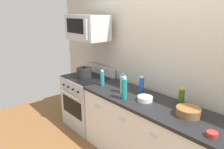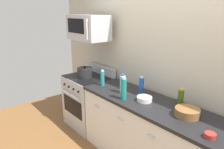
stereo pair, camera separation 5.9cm
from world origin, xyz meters
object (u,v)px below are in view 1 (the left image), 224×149
(range_oven, at_px, (88,101))
(bottle_olive_oil, at_px, (181,98))
(bowl_white_ceramic, at_px, (145,98))
(bottle_water_clear, at_px, (123,84))
(bowl_wooden_salad, at_px, (188,111))
(microwave, at_px, (87,28))
(bowl_red_small, at_px, (212,134))
(bottle_soda_blue, at_px, (142,86))
(bottle_sparkling_teal, at_px, (124,89))
(stockpot, at_px, (84,73))
(bottle_dish_soap, at_px, (102,78))

(range_oven, height_order, bottle_olive_oil, bottle_olive_oil)
(bowl_white_ceramic, bearing_deg, bottle_olive_oil, 22.90)
(bottle_water_clear, relative_size, bowl_wooden_salad, 1.03)
(microwave, height_order, bowl_white_ceramic, microwave)
(bowl_red_small, distance_m, bowl_wooden_salad, 0.41)
(bottle_soda_blue, bearing_deg, bowl_wooden_salad, -6.62)
(microwave, xyz_separation_m, bottle_olive_oil, (1.73, 0.09, -0.72))
(bottle_sparkling_teal, relative_size, bowl_red_small, 3.01)
(bottle_sparkling_teal, distance_m, bottle_soda_blue, 0.30)
(stockpot, bearing_deg, microwave, 89.87)
(bottle_dish_soap, bearing_deg, microwave, 167.32)
(bottle_soda_blue, height_order, bottle_dish_soap, bottle_soda_blue)
(range_oven, bearing_deg, bottle_dish_soap, -7.91)
(microwave, xyz_separation_m, bottle_sparkling_teal, (1.12, -0.23, -0.69))
(bottle_water_clear, distance_m, bowl_wooden_salad, 0.95)
(bowl_wooden_salad, xyz_separation_m, stockpot, (-1.89, -0.08, 0.04))
(range_oven, height_order, bowl_wooden_salad, range_oven)
(range_oven, height_order, stockpot, stockpot)
(bottle_olive_oil, xyz_separation_m, bowl_white_ceramic, (-0.40, -0.17, -0.08))
(bottle_olive_oil, height_order, bowl_red_small, bottle_olive_oil)
(bottle_sparkling_teal, xyz_separation_m, bottle_water_clear, (-0.17, 0.14, -0.01))
(bottle_olive_oil, bearing_deg, bottle_soda_blue, -177.14)
(range_oven, bearing_deg, bowl_white_ceramic, -1.23)
(bottle_water_clear, distance_m, bottle_soda_blue, 0.26)
(bottle_soda_blue, relative_size, bowl_wooden_salad, 0.96)
(range_oven, xyz_separation_m, bowl_red_small, (2.24, -0.18, 0.48))
(bowl_white_ceramic, bearing_deg, bottle_sparkling_teal, -142.94)
(bottle_soda_blue, height_order, bowl_white_ceramic, bottle_soda_blue)
(microwave, relative_size, bottle_dish_soap, 3.08)
(bottle_soda_blue, bearing_deg, range_oven, -174.50)
(bottle_water_clear, height_order, bowl_white_ceramic, bottle_water_clear)
(bottle_sparkling_teal, height_order, bowl_white_ceramic, bottle_sparkling_teal)
(bottle_sparkling_teal, height_order, bottle_water_clear, bottle_sparkling_teal)
(range_oven, distance_m, bottle_sparkling_teal, 1.28)
(bottle_dish_soap, distance_m, stockpot, 0.52)
(bottle_dish_soap, xyz_separation_m, bowl_white_ceramic, (0.81, 0.04, -0.08))
(microwave, height_order, bowl_wooden_salad, microwave)
(bottle_soda_blue, relative_size, stockpot, 0.98)
(bottle_olive_oil, distance_m, bowl_wooden_salad, 0.21)
(bottle_water_clear, height_order, bowl_red_small, bottle_water_clear)
(range_oven, relative_size, bottle_water_clear, 3.94)
(bottle_soda_blue, distance_m, stockpot, 1.16)
(stockpot, bearing_deg, bottle_olive_oil, 6.37)
(bottle_olive_oil, xyz_separation_m, bowl_red_small, (0.52, -0.32, -0.09))
(range_oven, relative_size, bottle_olive_oil, 4.42)
(bottle_sparkling_teal, xyz_separation_m, bowl_red_small, (1.13, 0.01, -0.12))
(microwave, height_order, bottle_sparkling_teal, microwave)
(microwave, xyz_separation_m, bottle_soda_blue, (1.15, 0.07, -0.71))
(bowl_white_ceramic, xyz_separation_m, bowl_wooden_salad, (0.56, 0.05, 0.02))
(bottle_dish_soap, height_order, bowl_wooden_salad, bottle_dish_soap)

